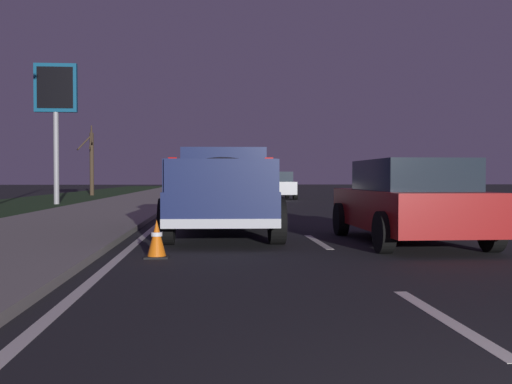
{
  "coord_description": "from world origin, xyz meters",
  "views": [
    {
      "loc": [
        -2.02,
        1.99,
        1.22
      ],
      "look_at": [
        10.1,
        1.08,
        0.91
      ],
      "focal_mm": 41.04,
      "sensor_mm": 36.0,
      "label": 1
    }
  ],
  "objects_px": {
    "gas_price_sign": "(56,99)",
    "traffic_cone_near": "(157,239)",
    "sedan_red": "(408,201)",
    "bare_tree_far": "(91,160)",
    "sedan_tan": "(212,184)",
    "sedan_white": "(223,187)",
    "pickup_truck": "(224,189)",
    "sedan_silver": "(276,185)"
  },
  "relations": [
    {
      "from": "sedan_silver",
      "to": "pickup_truck",
      "type": "bearing_deg",
      "value": 170.78
    },
    {
      "from": "pickup_truck",
      "to": "gas_price_sign",
      "type": "bearing_deg",
      "value": 26.37
    },
    {
      "from": "sedan_silver",
      "to": "sedan_white",
      "type": "xyz_separation_m",
      "value": [
        -7.92,
        3.17,
        0.0
      ]
    },
    {
      "from": "pickup_truck",
      "to": "sedan_tan",
      "type": "relative_size",
      "value": 1.24
    },
    {
      "from": "pickup_truck",
      "to": "gas_price_sign",
      "type": "xyz_separation_m",
      "value": [
        14.77,
        7.32,
        3.79
      ]
    },
    {
      "from": "pickup_truck",
      "to": "bare_tree_far",
      "type": "xyz_separation_m",
      "value": [
        27.99,
        8.43,
        1.4
      ]
    },
    {
      "from": "sedan_tan",
      "to": "sedan_red",
      "type": "relative_size",
      "value": 1.0
    },
    {
      "from": "sedan_tan",
      "to": "sedan_red",
      "type": "height_order",
      "value": "same"
    },
    {
      "from": "sedan_red",
      "to": "traffic_cone_near",
      "type": "height_order",
      "value": "sedan_red"
    },
    {
      "from": "sedan_silver",
      "to": "traffic_cone_near",
      "type": "xyz_separation_m",
      "value": [
        -24.39,
        4.46,
        -0.5
      ]
    },
    {
      "from": "sedan_silver",
      "to": "bare_tree_far",
      "type": "height_order",
      "value": "bare_tree_far"
    },
    {
      "from": "sedan_silver",
      "to": "gas_price_sign",
      "type": "xyz_separation_m",
      "value": [
        -6.08,
        10.71,
        3.99
      ]
    },
    {
      "from": "sedan_tan",
      "to": "sedan_white",
      "type": "distance_m",
      "value": 16.24
    },
    {
      "from": "sedan_tan",
      "to": "sedan_red",
      "type": "distance_m",
      "value": 31.22
    },
    {
      "from": "sedan_white",
      "to": "gas_price_sign",
      "type": "relative_size",
      "value": 0.69
    },
    {
      "from": "gas_price_sign",
      "to": "traffic_cone_near",
      "type": "xyz_separation_m",
      "value": [
        -18.31,
        -6.24,
        -4.49
      ]
    },
    {
      "from": "bare_tree_far",
      "to": "sedan_white",
      "type": "bearing_deg",
      "value": -150.17
    },
    {
      "from": "gas_price_sign",
      "to": "traffic_cone_near",
      "type": "height_order",
      "value": "gas_price_sign"
    },
    {
      "from": "sedan_red",
      "to": "traffic_cone_near",
      "type": "xyz_separation_m",
      "value": [
        -1.69,
        4.46,
        -0.5
      ]
    },
    {
      "from": "sedan_silver",
      "to": "sedan_red",
      "type": "xyz_separation_m",
      "value": [
        -22.7,
        -0.0,
        0.0
      ]
    },
    {
      "from": "sedan_tan",
      "to": "traffic_cone_near",
      "type": "relative_size",
      "value": 7.62
    },
    {
      "from": "gas_price_sign",
      "to": "bare_tree_far",
      "type": "height_order",
      "value": "gas_price_sign"
    },
    {
      "from": "sedan_red",
      "to": "traffic_cone_near",
      "type": "relative_size",
      "value": 7.62
    },
    {
      "from": "sedan_silver",
      "to": "bare_tree_far",
      "type": "distance_m",
      "value": 13.89
    },
    {
      "from": "sedan_tan",
      "to": "sedan_red",
      "type": "xyz_separation_m",
      "value": [
        -31.01,
        -3.63,
        0.0
      ]
    },
    {
      "from": "pickup_truck",
      "to": "sedan_silver",
      "type": "relative_size",
      "value": 1.24
    },
    {
      "from": "sedan_red",
      "to": "bare_tree_far",
      "type": "height_order",
      "value": "bare_tree_far"
    },
    {
      "from": "bare_tree_far",
      "to": "sedan_tan",
      "type": "bearing_deg",
      "value": -81.9
    },
    {
      "from": "pickup_truck",
      "to": "traffic_cone_near",
      "type": "distance_m",
      "value": 3.77
    },
    {
      "from": "pickup_truck",
      "to": "sedan_tan",
      "type": "distance_m",
      "value": 29.16
    },
    {
      "from": "sedan_red",
      "to": "gas_price_sign",
      "type": "xyz_separation_m",
      "value": [
        16.62,
        10.71,
        3.99
      ]
    },
    {
      "from": "gas_price_sign",
      "to": "bare_tree_far",
      "type": "bearing_deg",
      "value": 4.77
    },
    {
      "from": "sedan_white",
      "to": "bare_tree_far",
      "type": "bearing_deg",
      "value": 29.83
    },
    {
      "from": "pickup_truck",
      "to": "traffic_cone_near",
      "type": "xyz_separation_m",
      "value": [
        -3.54,
        1.08,
        -0.7
      ]
    },
    {
      "from": "gas_price_sign",
      "to": "pickup_truck",
      "type": "bearing_deg",
      "value": -153.63
    },
    {
      "from": "pickup_truck",
      "to": "bare_tree_far",
      "type": "relative_size",
      "value": 1.15
    },
    {
      "from": "pickup_truck",
      "to": "sedan_red",
      "type": "relative_size",
      "value": 1.24
    },
    {
      "from": "gas_price_sign",
      "to": "bare_tree_far",
      "type": "xyz_separation_m",
      "value": [
        13.23,
        1.1,
        -2.39
      ]
    },
    {
      "from": "gas_price_sign",
      "to": "sedan_red",
      "type": "bearing_deg",
      "value": -147.21
    },
    {
      "from": "gas_price_sign",
      "to": "traffic_cone_near",
      "type": "relative_size",
      "value": 11.01
    },
    {
      "from": "sedan_silver",
      "to": "gas_price_sign",
      "type": "height_order",
      "value": "gas_price_sign"
    },
    {
      "from": "pickup_truck",
      "to": "sedan_silver",
      "type": "bearing_deg",
      "value": -9.22
    }
  ]
}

